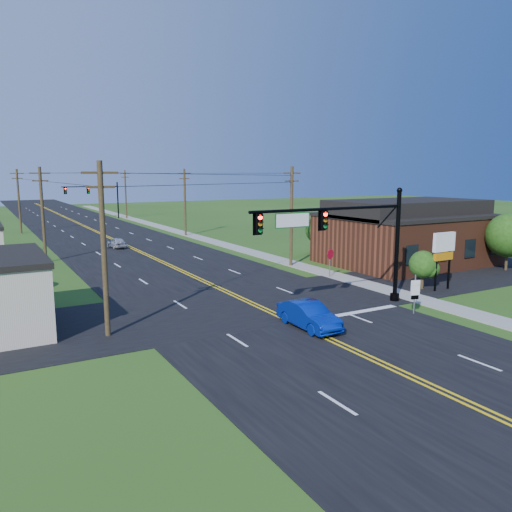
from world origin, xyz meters
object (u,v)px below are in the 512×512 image
signal_mast_main (344,234)px  blue_car (309,316)px  signal_mast_far (94,195)px  stop_sign (330,257)px  route_sign (415,291)px

signal_mast_main → blue_car: bearing=-152.4°
signal_mast_far → stop_sign: 64.21m
route_sign → stop_sign: (2.15, 10.97, 0.31)m
route_sign → stop_sign: 11.19m
signal_mast_main → signal_mast_far: size_ratio=1.03×
route_sign → stop_sign: bearing=95.1°
signal_mast_main → stop_sign: bearing=56.6°
signal_mast_main → stop_sign: (5.32, 8.06, -3.03)m
route_sign → stop_sign: route_sign is taller
signal_mast_main → stop_sign: 10.12m
blue_car → stop_sign: stop_sign is taller
signal_mast_far → route_sign: size_ratio=4.53×
route_sign → signal_mast_far: bearing=108.6°
blue_car → route_sign: (7.16, -0.83, 0.70)m
signal_mast_far → stop_sign: size_ratio=4.60×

